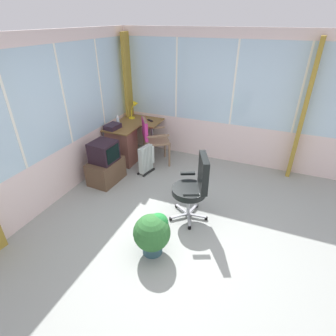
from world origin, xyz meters
TOP-DOWN VIEW (x-y plane):
  - ground at (0.00, 0.00)m, footprint 5.75×5.56m
  - north_window_panel at (0.00, 2.31)m, footprint 4.75×0.07m
  - east_window_panel at (2.40, 0.00)m, footprint 0.07×4.56m
  - curtain_corner at (2.27, 2.18)m, footprint 0.34×0.11m
  - curtain_east_far at (2.32, -1.25)m, footprint 0.34×0.11m
  - desk at (1.50, 1.95)m, footprint 1.13×0.87m
  - desk_lamp at (2.17, 2.00)m, footprint 0.23×0.20m
  - tv_remote at (2.09, 1.61)m, footprint 0.11×0.15m
  - spray_bottle at (1.63, 2.10)m, footprint 0.06×0.06m
  - paper_tray at (1.41, 2.09)m, footprint 0.32×0.26m
  - wooden_armchair at (1.66, 1.40)m, footprint 0.67×0.67m
  - office_chair at (0.37, 0.07)m, footprint 0.63×0.57m
  - tv_on_stand at (0.73, 1.85)m, footprint 0.66×0.47m
  - space_heater at (1.31, 1.32)m, footprint 0.41×0.24m
  - potted_plant at (-0.50, 0.33)m, footprint 0.47×0.47m

SIDE VIEW (x-z plane):
  - ground at x=0.00m, z-range -0.06..0.00m
  - space_heater at x=1.31m, z-range 0.00..0.55m
  - potted_plant at x=-0.50m, z-range 0.04..0.60m
  - tv_on_stand at x=0.73m, z-range -0.04..0.73m
  - desk at x=1.50m, z-range 0.03..0.77m
  - office_chair at x=0.37m, z-range 0.07..1.09m
  - wooden_armchair at x=1.66m, z-range 0.14..1.10m
  - tv_remote at x=2.09m, z-range 0.74..0.77m
  - paper_tray at x=1.41m, z-range 0.74..0.83m
  - spray_bottle at x=1.63m, z-range 0.74..0.96m
  - desk_lamp at x=2.17m, z-range 0.80..1.17m
  - curtain_corner at x=2.27m, z-range 0.00..2.41m
  - curtain_east_far at x=2.32m, z-range 0.00..2.41m
  - east_window_panel at x=2.40m, z-range 0.00..2.51m
  - north_window_panel at x=0.00m, z-range 0.00..2.51m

